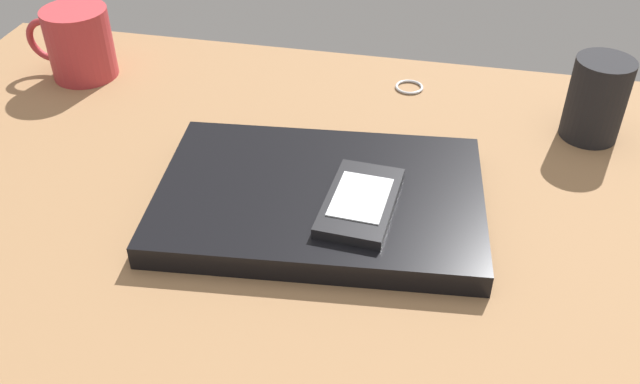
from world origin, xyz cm
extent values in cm
cube|color=olive|center=(0.00, 0.00, 1.50)|extent=(120.00, 80.00, 3.00)
cube|color=black|center=(6.09, -5.23, 4.23)|extent=(34.01, 24.67, 2.45)
cube|color=black|center=(1.73, -3.27, 5.98)|extent=(7.14, 11.90, 1.05)
cube|color=white|center=(1.73, -3.27, 6.57)|extent=(5.45, 7.45, 0.14)
torus|color=silver|center=(0.38, -31.84, 3.18)|extent=(3.63, 3.63, 0.36)
cylinder|color=#B23338|center=(42.45, -26.52, 7.56)|extent=(8.36, 8.36, 9.13)
torus|color=#B23338|center=(47.02, -26.52, 7.56)|extent=(6.01, 0.90, 6.01)
cylinder|color=black|center=(-21.45, -25.00, 7.79)|extent=(6.49, 6.49, 9.57)
camera|label=1|loc=(-5.39, 48.26, 46.70)|focal=39.01mm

